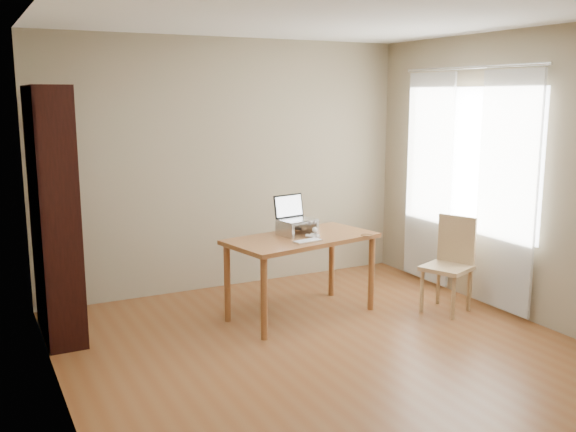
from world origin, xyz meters
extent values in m
cube|color=brown|center=(0.00, 0.00, -0.01)|extent=(4.00, 4.50, 0.02)
cube|color=white|center=(0.00, 0.00, 2.61)|extent=(4.00, 4.50, 0.02)
cube|color=gray|center=(0.00, 2.26, 1.30)|extent=(4.00, 0.02, 2.60)
cube|color=gray|center=(-2.01, 0.00, 1.30)|extent=(0.02, 4.50, 2.60)
cube|color=gray|center=(2.01, 0.00, 1.30)|extent=(0.02, 4.50, 2.60)
cube|color=white|center=(1.98, 0.80, 1.40)|extent=(0.01, 1.80, 1.40)
cube|color=black|center=(-1.84, 1.12, 1.05)|extent=(0.30, 0.04, 2.10)
cube|color=black|center=(-1.84, 1.98, 1.05)|extent=(0.30, 0.04, 2.10)
cube|color=black|center=(-1.98, 1.55, 1.05)|extent=(0.02, 0.90, 2.10)
cube|color=black|center=(-1.84, 1.55, 0.03)|extent=(0.30, 0.84, 0.02)
cube|color=black|center=(-1.81, 1.55, 0.20)|extent=(0.20, 0.78, 0.28)
cube|color=black|center=(-1.84, 1.55, 0.37)|extent=(0.30, 0.84, 0.03)
cube|color=black|center=(-1.81, 1.55, 0.54)|extent=(0.20, 0.78, 0.28)
cube|color=black|center=(-1.84, 1.55, 0.71)|extent=(0.30, 0.84, 0.02)
cube|color=black|center=(-1.81, 1.55, 0.88)|extent=(0.20, 0.78, 0.28)
cube|color=black|center=(-1.84, 1.55, 1.05)|extent=(0.30, 0.84, 0.02)
cube|color=black|center=(-1.81, 1.55, 1.22)|extent=(0.20, 0.78, 0.28)
cube|color=black|center=(-1.84, 1.55, 1.39)|extent=(0.30, 0.84, 0.02)
cube|color=black|center=(-1.81, 1.55, 1.56)|extent=(0.20, 0.78, 0.28)
cube|color=black|center=(-1.84, 1.55, 1.73)|extent=(0.30, 0.84, 0.02)
cube|color=black|center=(-1.81, 1.55, 1.90)|extent=(0.20, 0.78, 0.28)
cube|color=black|center=(-1.84, 1.55, 2.07)|extent=(0.30, 0.84, 0.03)
cube|color=silver|center=(1.92, 0.25, 1.15)|extent=(0.03, 0.70, 2.20)
cube|color=silver|center=(1.92, 1.35, 1.15)|extent=(0.03, 0.70, 2.20)
cylinder|color=silver|center=(1.92, 0.80, 2.28)|extent=(0.03, 1.90, 0.03)
cube|color=brown|center=(0.22, 1.04, 0.73)|extent=(1.48, 0.93, 0.04)
cylinder|color=brown|center=(-0.40, 1.33, 0.35)|extent=(0.06, 0.06, 0.71)
cylinder|color=brown|center=(0.85, 1.33, 0.35)|extent=(0.06, 0.06, 0.71)
cylinder|color=brown|center=(-0.40, 0.76, 0.35)|extent=(0.06, 0.06, 0.71)
cylinder|color=brown|center=(0.85, 0.76, 0.35)|extent=(0.06, 0.06, 0.71)
cube|color=silver|center=(0.08, 1.12, 0.81)|extent=(0.03, 0.25, 0.12)
cube|color=silver|center=(0.37, 1.12, 0.81)|extent=(0.03, 0.25, 0.12)
cube|color=silver|center=(0.22, 1.12, 0.88)|extent=(0.32, 0.25, 0.01)
cube|color=silver|center=(0.22, 1.12, 0.89)|extent=(0.36, 0.28, 0.02)
cube|color=black|center=(0.22, 1.26, 1.00)|extent=(0.33, 0.11, 0.21)
cube|color=white|center=(0.22, 1.25, 1.00)|extent=(0.30, 0.09, 0.18)
cube|color=silver|center=(0.17, 0.82, 0.76)|extent=(0.28, 0.16, 0.02)
cube|color=silver|center=(0.17, 0.82, 0.77)|extent=(0.25, 0.13, 0.00)
cylinder|color=brown|center=(0.78, 0.81, 0.75)|extent=(0.11, 0.11, 0.01)
ellipsoid|color=#453B36|center=(0.26, 1.15, 0.82)|extent=(0.19, 0.42, 0.14)
ellipsoid|color=#453B36|center=(0.26, 1.26, 0.82)|extent=(0.17, 0.18, 0.13)
ellipsoid|color=#453B36|center=(0.26, 0.96, 0.84)|extent=(0.11, 0.11, 0.10)
ellipsoid|color=white|center=(0.26, 1.00, 0.81)|extent=(0.10, 0.10, 0.09)
sphere|color=white|center=(0.26, 0.93, 0.83)|extent=(0.05, 0.05, 0.05)
cone|color=#453B36|center=(0.23, 0.97, 0.89)|extent=(0.04, 0.04, 0.05)
cone|color=#453B36|center=(0.28, 0.97, 0.89)|extent=(0.04, 0.04, 0.05)
cylinder|color=white|center=(0.23, 0.95, 0.77)|extent=(0.03, 0.10, 0.03)
cylinder|color=white|center=(0.29, 0.95, 0.77)|extent=(0.03, 0.10, 0.03)
cylinder|color=#453B36|center=(0.35, 1.28, 0.77)|extent=(0.15, 0.23, 0.03)
cube|color=tan|center=(1.48, 0.51, 0.43)|extent=(0.52, 0.52, 0.04)
cylinder|color=tan|center=(1.32, 0.35, 0.21)|extent=(0.04, 0.04, 0.43)
cylinder|color=tan|center=(1.64, 0.35, 0.21)|extent=(0.04, 0.04, 0.43)
cylinder|color=tan|center=(1.32, 0.67, 0.21)|extent=(0.04, 0.04, 0.43)
cylinder|color=tan|center=(1.64, 0.67, 0.21)|extent=(0.04, 0.04, 0.43)
cube|color=tan|center=(1.66, 0.51, 0.66)|extent=(0.17, 0.36, 0.47)
camera|label=1|loc=(-2.49, -3.99, 2.03)|focal=40.00mm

